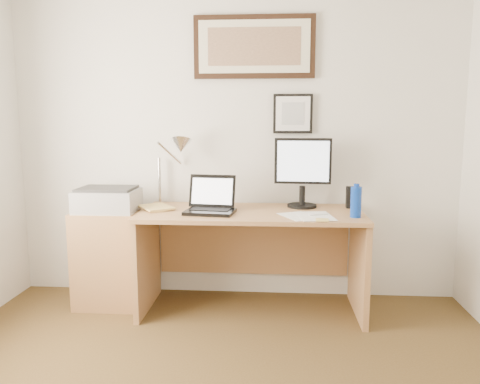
# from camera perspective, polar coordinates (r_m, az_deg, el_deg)

# --- Properties ---
(wall_back) EXTENTS (3.50, 0.02, 2.50)m
(wall_back) POSITION_cam_1_polar(r_m,az_deg,el_deg) (3.70, -0.64, 6.41)
(wall_back) COLOR silver
(wall_back) RESTS_ON ground
(side_cabinet) EXTENTS (0.50, 0.40, 0.73)m
(side_cabinet) POSITION_cam_1_polar(r_m,az_deg,el_deg) (3.72, -15.42, -7.72)
(side_cabinet) COLOR #9B6C41
(side_cabinet) RESTS_ON floor
(water_bottle) EXTENTS (0.07, 0.07, 0.21)m
(water_bottle) POSITION_cam_1_polar(r_m,az_deg,el_deg) (3.25, 13.95, -1.20)
(water_bottle) COLOR #0C35A5
(water_bottle) RESTS_ON desk
(bottle_cap) EXTENTS (0.04, 0.04, 0.02)m
(bottle_cap) POSITION_cam_1_polar(r_m,az_deg,el_deg) (3.23, 14.03, 0.81)
(bottle_cap) COLOR #0C35A5
(bottle_cap) RESTS_ON water_bottle
(speaker) EXTENTS (0.07, 0.06, 0.16)m
(speaker) POSITION_cam_1_polar(r_m,az_deg,el_deg) (3.59, 13.39, -0.63)
(speaker) COLOR black
(speaker) RESTS_ON desk
(paper_sheet_a) EXTENTS (0.31, 0.35, 0.00)m
(paper_sheet_a) POSITION_cam_1_polar(r_m,az_deg,el_deg) (3.23, 7.19, -2.93)
(paper_sheet_a) COLOR white
(paper_sheet_a) RESTS_ON desk
(paper_sheet_b) EXTENTS (0.27, 0.35, 0.00)m
(paper_sheet_b) POSITION_cam_1_polar(r_m,az_deg,el_deg) (3.23, 9.16, -2.92)
(paper_sheet_b) COLOR white
(paper_sheet_b) RESTS_ON desk
(sticky_pad) EXTENTS (0.09, 0.09, 0.01)m
(sticky_pad) POSITION_cam_1_polar(r_m,az_deg,el_deg) (3.10, 10.01, -3.38)
(sticky_pad) COLOR #D6BE65
(sticky_pad) RESTS_ON desk
(marker_pen) EXTENTS (0.14, 0.06, 0.02)m
(marker_pen) POSITION_cam_1_polar(r_m,az_deg,el_deg) (3.26, 9.55, -2.73)
(marker_pen) COLOR silver
(marker_pen) RESTS_ON desk
(book) EXTENTS (0.32, 0.34, 0.02)m
(book) POSITION_cam_1_polar(r_m,az_deg,el_deg) (3.48, -11.71, -2.04)
(book) COLOR #DBB867
(book) RESTS_ON desk
(desk) EXTENTS (1.60, 0.70, 0.75)m
(desk) POSITION_cam_1_polar(r_m,az_deg,el_deg) (3.51, 1.45, -5.85)
(desk) COLOR #9B6C41
(desk) RESTS_ON floor
(laptop) EXTENTS (0.37, 0.34, 0.26)m
(laptop) POSITION_cam_1_polar(r_m,az_deg,el_deg) (3.34, -3.59, -1.49)
(laptop) COLOR black
(laptop) RESTS_ON desk
(lcd_monitor) EXTENTS (0.42, 0.22, 0.52)m
(lcd_monitor) POSITION_cam_1_polar(r_m,az_deg,el_deg) (3.52, 7.65, 2.79)
(lcd_monitor) COLOR black
(lcd_monitor) RESTS_ON desk
(printer) EXTENTS (0.44, 0.34, 0.18)m
(printer) POSITION_cam_1_polar(r_m,az_deg,el_deg) (3.61, -15.85, -0.88)
(printer) COLOR #9E9EA1
(printer) RESTS_ON side_cabinet
(desk_lamp) EXTENTS (0.29, 0.27, 0.53)m
(desk_lamp) POSITION_cam_1_polar(r_m,az_deg,el_deg) (3.57, -7.46, 5.25)
(desk_lamp) COLOR silver
(desk_lamp) RESTS_ON desk
(picture_large) EXTENTS (0.92, 0.04, 0.47)m
(picture_large) POSITION_cam_1_polar(r_m,az_deg,el_deg) (3.70, 1.73, 17.28)
(picture_large) COLOR black
(picture_large) RESTS_ON wall_back
(picture_small) EXTENTS (0.30, 0.03, 0.30)m
(picture_small) POSITION_cam_1_polar(r_m,az_deg,el_deg) (3.66, 6.46, 9.46)
(picture_small) COLOR black
(picture_small) RESTS_ON wall_back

